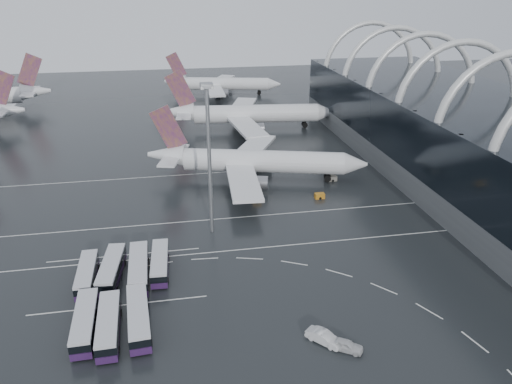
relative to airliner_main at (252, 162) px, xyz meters
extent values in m
plane|color=black|center=(-6.63, -33.70, -4.79)|extent=(420.00, 420.00, 0.00)
cube|color=#545759|center=(55.37, -13.70, -1.79)|extent=(42.00, 160.00, 6.00)
cube|color=black|center=(55.37, -13.70, 8.21)|extent=(42.00, 160.00, 14.00)
torus|color=silver|center=(51.37, -24.70, 13.21)|extent=(33.80, 1.80, 33.80)
torus|color=silver|center=(51.37, -5.70, 13.21)|extent=(33.80, 1.80, 33.80)
torus|color=silver|center=(51.37, 13.30, 13.21)|extent=(33.80, 1.80, 33.80)
torus|color=silver|center=(51.37, 32.30, 13.21)|extent=(33.80, 1.80, 33.80)
torus|color=silver|center=(51.37, 51.30, 13.21)|extent=(33.80, 1.80, 33.80)
cube|color=silver|center=(-6.63, -35.70, -4.78)|extent=(120.00, 0.25, 0.01)
cube|color=silver|center=(-6.63, -21.70, -4.78)|extent=(120.00, 0.25, 0.01)
cube|color=silver|center=(-6.63, 6.30, -4.78)|extent=(120.00, 0.25, 0.01)
cube|color=silver|center=(-30.63, -49.70, -4.78)|extent=(28.00, 0.25, 0.01)
cube|color=silver|center=(-30.63, -33.70, -4.78)|extent=(28.00, 0.25, 0.01)
cylinder|color=silver|center=(2.77, -0.77, 0.18)|extent=(40.67, 16.36, 5.64)
cone|color=silver|center=(25.16, -7.02, 0.18)|extent=(7.14, 7.01, 5.64)
cone|color=silver|center=(-21.49, 6.00, 1.15)|extent=(10.89, 8.05, 5.64)
cube|color=#4C1867|center=(-20.55, 5.74, 8.35)|extent=(9.19, 3.08, 11.97)
cube|color=silver|center=(-19.61, 5.47, 1.15)|extent=(8.93, 18.05, 0.49)
cube|color=silver|center=(-4.25, -11.45, -0.41)|extent=(8.33, 24.71, 0.78)
cube|color=silver|center=(2.29, 11.99, -0.41)|extent=(17.31, 24.72, 0.78)
cylinder|color=slate|center=(-0.52, -8.95, -2.16)|extent=(6.05, 4.63, 3.31)
cylinder|color=slate|center=(4.19, 7.92, -2.16)|extent=(6.05, 4.63, 3.31)
cube|color=black|center=(-0.98, 0.27, -3.72)|extent=(12.92, 9.14, 2.14)
cylinder|color=silver|center=(9.62, 46.02, 0.55)|extent=(42.61, 10.54, 6.07)
cone|color=silver|center=(33.72, 43.43, 0.55)|extent=(6.89, 6.71, 6.07)
cone|color=silver|center=(-16.57, 48.83, 1.60)|extent=(11.06, 7.15, 6.07)
cube|color=#4C1867|center=(-15.53, 48.72, 9.34)|extent=(10.09, 1.70, 12.87)
cube|color=silver|center=(-14.49, 48.60, 1.60)|extent=(6.70, 19.24, 0.52)
cube|color=silver|center=(4.05, 33.45, -0.08)|extent=(9.96, 26.78, 0.84)
cube|color=silver|center=(6.85, 59.47, -0.08)|extent=(15.11, 27.15, 0.84)
cylinder|color=slate|center=(7.57, 36.76, -1.96)|extent=(6.10, 4.15, 3.56)
cylinder|color=slate|center=(9.58, 55.49, -1.96)|extent=(6.10, 4.15, 3.56)
cube|color=black|center=(5.45, 46.46, -3.64)|extent=(13.20, 8.00, 2.30)
cylinder|color=silver|center=(6.85, 102.74, 0.01)|extent=(36.86, 13.54, 5.46)
cone|color=silver|center=(27.41, 97.99, 0.01)|extent=(6.73, 6.59, 5.46)
cone|color=silver|center=(-15.55, 107.91, 0.95)|extent=(10.39, 7.43, 5.46)
cube|color=#4C1867|center=(-14.64, 107.70, 7.91)|extent=(8.96, 2.59, 11.56)
cube|color=silver|center=(-13.72, 107.49, 0.95)|extent=(7.93, 17.45, 0.47)
cube|color=silver|center=(0.53, 92.13, -0.56)|extent=(6.99, 23.63, 0.75)
cube|color=silver|center=(5.82, 115.04, -0.56)|extent=(15.90, 24.10, 0.75)
cylinder|color=slate|center=(4.02, 94.70, -2.25)|extent=(5.76, 4.28, 3.20)
cylinder|color=slate|center=(7.83, 111.20, -2.25)|extent=(5.76, 4.28, 3.20)
cube|color=black|center=(3.18, 103.59, -3.75)|extent=(12.35, 8.40, 2.07)
cone|color=silver|center=(-73.70, 62.66, 1.49)|extent=(10.40, 6.15, 5.97)
cube|color=#4C1867|center=(-74.73, 62.67, 9.11)|extent=(9.93, 0.79, 12.66)
cube|color=silver|center=(-75.76, 62.69, 1.49)|extent=(4.95, 18.61, 0.51)
cone|color=silver|center=(-70.70, 91.73, 1.94)|extent=(11.42, 7.10, 6.40)
cube|color=#4C1867|center=(-71.80, 91.65, 10.10)|extent=(10.64, 1.35, 13.56)
cube|color=silver|center=(-72.90, 91.58, 1.94)|extent=(6.24, 20.13, 0.55)
cube|color=#2F1440|center=(-36.23, -42.01, -3.94)|extent=(2.82, 12.30, 1.04)
cube|color=black|center=(-36.23, -42.01, -2.81)|extent=(2.87, 12.05, 1.23)
cube|color=silver|center=(-36.23, -42.01, -1.98)|extent=(2.82, 12.30, 0.43)
cylinder|color=black|center=(-34.89, -45.93, -4.32)|extent=(0.34, 0.95, 0.94)
cylinder|color=black|center=(-37.52, -45.95, -4.32)|extent=(0.34, 0.95, 0.94)
cylinder|color=black|center=(-34.94, -38.07, -4.32)|extent=(0.34, 0.95, 0.94)
cylinder|color=black|center=(-37.57, -38.09, -4.32)|extent=(0.34, 0.95, 0.94)
cube|color=#2F1440|center=(-32.21, -41.43, -3.87)|extent=(4.26, 13.47, 1.12)
cube|color=black|center=(-32.21, -41.43, -2.65)|extent=(4.29, 13.21, 1.32)
cube|color=silver|center=(-32.21, -41.43, -1.76)|extent=(4.26, 13.47, 0.46)
cylinder|color=black|center=(-31.22, -45.78, -4.28)|extent=(0.46, 1.05, 1.02)
cylinder|color=black|center=(-34.04, -45.50, -4.28)|extent=(0.46, 1.05, 1.02)
cylinder|color=black|center=(-30.38, -37.35, -4.28)|extent=(0.46, 1.05, 1.02)
cylinder|color=black|center=(-33.20, -37.07, -4.28)|extent=(0.46, 1.05, 1.02)
cube|color=#2F1440|center=(-27.57, -42.03, -3.83)|extent=(3.24, 13.88, 1.17)
cube|color=black|center=(-27.57, -42.03, -2.55)|extent=(3.30, 13.60, 1.38)
cube|color=silver|center=(-27.57, -42.03, -1.62)|extent=(3.24, 13.88, 0.48)
cylinder|color=black|center=(-26.04, -46.45, -4.26)|extent=(0.38, 1.07, 1.06)
cylinder|color=black|center=(-29.00, -46.48, -4.26)|extent=(0.38, 1.07, 1.06)
cylinder|color=black|center=(-26.13, -37.59, -4.26)|extent=(0.38, 1.07, 1.06)
cylinder|color=black|center=(-29.10, -37.62, -4.26)|extent=(0.38, 1.07, 1.06)
cube|color=#2F1440|center=(-23.97, -40.51, -3.92)|extent=(3.28, 12.61, 1.06)
cube|color=black|center=(-23.97, -40.51, -2.77)|extent=(3.33, 12.36, 1.25)
cube|color=silver|center=(-23.97, -40.51, -1.93)|extent=(3.28, 12.61, 0.43)
cylinder|color=black|center=(-22.78, -44.56, -4.31)|extent=(0.37, 0.97, 0.96)
cylinder|color=black|center=(-25.46, -44.45, -4.31)|extent=(0.37, 0.97, 0.96)
cylinder|color=black|center=(-22.47, -36.56, -4.31)|extent=(0.37, 0.97, 0.96)
cylinder|color=black|center=(-25.15, -36.46, -4.31)|extent=(0.37, 0.97, 0.96)
cube|color=#2F1440|center=(-34.88, -55.43, -3.88)|extent=(3.20, 13.17, 1.11)
cube|color=black|center=(-34.88, -55.43, -2.67)|extent=(3.26, 12.90, 1.31)
cube|color=silver|center=(-34.88, -55.43, -1.79)|extent=(3.20, 13.17, 0.45)
cylinder|color=black|center=(-33.39, -59.60, -4.28)|extent=(0.37, 1.02, 1.01)
cylinder|color=black|center=(-36.19, -59.66, -4.28)|extent=(0.37, 1.02, 1.01)
cylinder|color=black|center=(-33.57, -51.21, -4.28)|extent=(0.37, 1.02, 1.01)
cylinder|color=black|center=(-36.37, -51.27, -4.28)|extent=(0.37, 1.02, 1.01)
cube|color=#2F1440|center=(-31.45, -56.71, -3.88)|extent=(3.30, 13.24, 1.11)
cube|color=black|center=(-31.45, -56.71, -2.66)|extent=(3.35, 12.97, 1.32)
cube|color=silver|center=(-31.45, -56.71, -1.78)|extent=(3.30, 13.24, 0.46)
cylinder|color=black|center=(-29.93, -60.88, -4.28)|extent=(0.38, 1.02, 1.01)
cylinder|color=black|center=(-32.75, -60.96, -4.28)|extent=(0.38, 1.02, 1.01)
cylinder|color=black|center=(-30.16, -52.46, -4.28)|extent=(0.38, 1.02, 1.01)
cylinder|color=black|center=(-32.98, -52.54, -4.28)|extent=(0.38, 1.02, 1.01)
cube|color=#2F1440|center=(-27.22, -55.78, -3.86)|extent=(3.90, 13.59, 1.14)
cube|color=black|center=(-27.22, -55.78, -2.62)|extent=(3.94, 13.33, 1.34)
cube|color=silver|center=(-27.22, -55.78, -1.72)|extent=(3.90, 13.59, 0.46)
cylinder|color=black|center=(-25.49, -59.96, -4.27)|extent=(0.43, 1.05, 1.03)
cylinder|color=black|center=(-28.36, -60.16, -4.27)|extent=(0.43, 1.05, 1.03)
cylinder|color=black|center=(-26.08, -51.40, -4.27)|extent=(0.43, 1.05, 1.03)
cylinder|color=black|center=(-28.95, -51.59, -4.27)|extent=(0.43, 1.05, 1.03)
imported|color=silver|center=(1.36, -66.21, -3.97)|extent=(5.07, 4.20, 1.63)
imported|color=silver|center=(-1.19, -64.11, -3.90)|extent=(5.03, 5.27, 1.78)
cylinder|color=gray|center=(-13.33, -27.08, 10.05)|extent=(0.74, 0.74, 29.69)
cube|color=gray|center=(-13.33, -27.08, 25.22)|extent=(2.33, 2.33, 0.85)
cube|color=silver|center=(-13.33, -27.08, 24.90)|extent=(2.12, 2.12, 0.42)
cube|color=#BA7418|center=(13.45, -15.08, -4.16)|extent=(2.30, 1.36, 1.25)
cube|color=slate|center=(20.22, -1.92, -4.24)|extent=(2.02, 1.19, 1.10)
cube|color=#BA7418|center=(-1.56, -14.28, -4.22)|extent=(2.07, 1.23, 1.13)
cube|color=slate|center=(19.97, -4.95, -4.15)|extent=(2.33, 1.38, 1.27)
camera|label=1|loc=(-21.23, -118.46, 43.22)|focal=35.00mm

